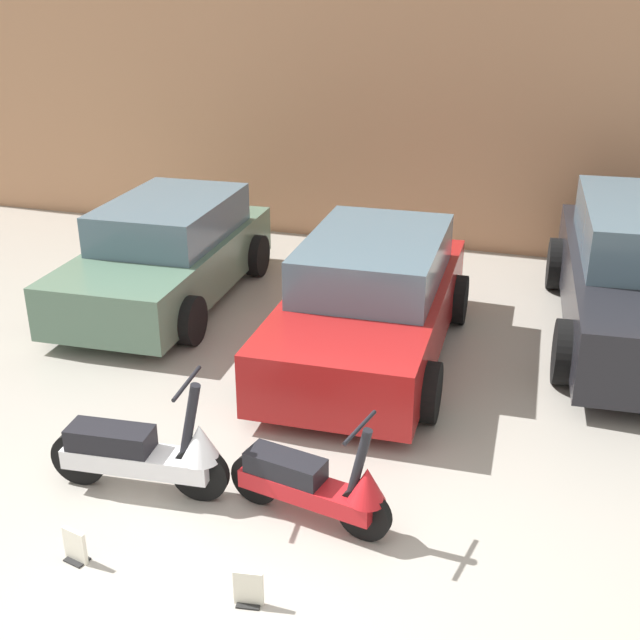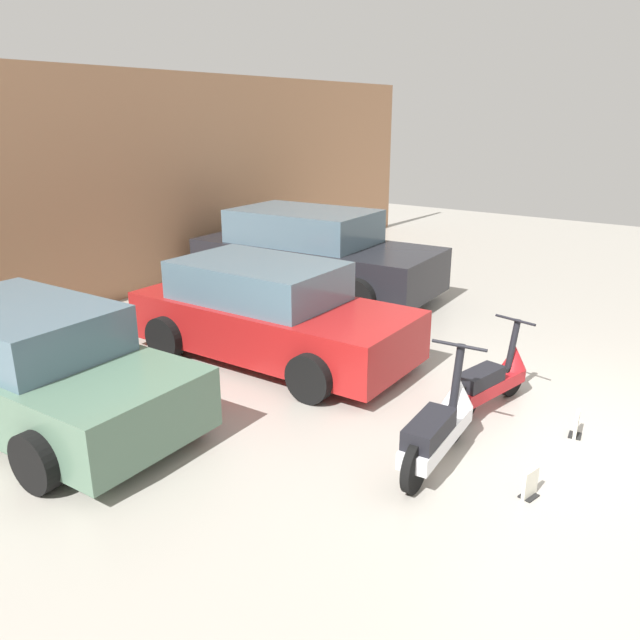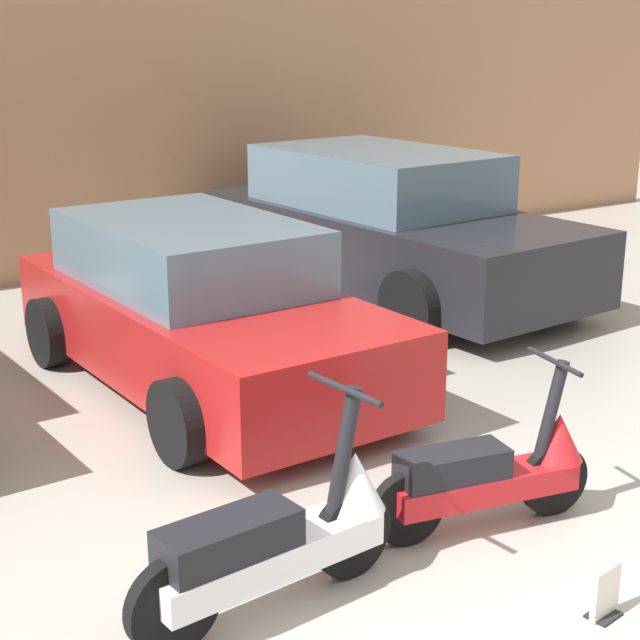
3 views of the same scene
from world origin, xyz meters
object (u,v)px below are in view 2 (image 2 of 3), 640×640
at_px(scooter_front_right, 493,378).
at_px(car_rear_right, 313,254).
at_px(car_rear_center, 269,313).
at_px(scooter_front_left, 440,425).
at_px(placard_near_left_scooter, 530,485).
at_px(car_rear_left, 34,367).
at_px(placard_near_right_scooter, 576,426).

height_order(scooter_front_right, car_rear_right, car_rear_right).
height_order(car_rear_center, car_rear_right, car_rear_right).
height_order(scooter_front_left, placard_near_left_scooter, scooter_front_left).
bearing_deg(car_rear_right, scooter_front_right, -34.23).
distance_m(car_rear_left, placard_near_left_scooter, 5.03).
distance_m(scooter_front_left, car_rear_right, 5.97).
distance_m(car_rear_center, car_rear_right, 3.23).
height_order(car_rear_left, placard_near_left_scooter, car_rear_left).
xyz_separation_m(scooter_front_left, car_rear_left, (-1.75, 3.82, 0.23)).
height_order(car_rear_left, car_rear_right, car_rear_right).
bearing_deg(placard_near_right_scooter, placard_near_left_scooter, 178.79).
xyz_separation_m(car_rear_center, car_rear_right, (2.90, 1.44, 0.10)).
xyz_separation_m(scooter_front_right, car_rear_left, (-3.16, 3.78, 0.26)).
relative_size(placard_near_left_scooter, placard_near_right_scooter, 1.00).
bearing_deg(placard_near_right_scooter, scooter_front_left, 143.39).
distance_m(scooter_front_left, placard_near_right_scooter, 1.57).
xyz_separation_m(car_rear_right, placard_near_right_scooter, (-2.73, -5.37, -0.60)).
distance_m(scooter_front_right, placard_near_right_scooter, 1.00).
height_order(car_rear_center, placard_near_right_scooter, car_rear_center).
bearing_deg(car_rear_right, placard_near_right_scooter, -30.90).
relative_size(scooter_front_right, car_rear_left, 0.36).
distance_m(car_rear_right, placard_near_right_scooter, 6.05).
bearing_deg(car_rear_left, scooter_front_left, 22.04).
xyz_separation_m(car_rear_left, placard_near_left_scooter, (1.67, -4.72, -0.49)).
relative_size(car_rear_left, car_rear_right, 0.83).
xyz_separation_m(scooter_front_left, placard_near_right_scooter, (1.25, -0.93, -0.26)).
distance_m(scooter_front_right, car_rear_center, 3.00).
relative_size(car_rear_right, placard_near_left_scooter, 17.37).
height_order(scooter_front_right, car_rear_center, car_rear_center).
height_order(car_rear_right, placard_near_left_scooter, car_rear_right).
distance_m(car_rear_right, placard_near_left_scooter, 6.74).
height_order(scooter_front_left, scooter_front_right, scooter_front_left).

